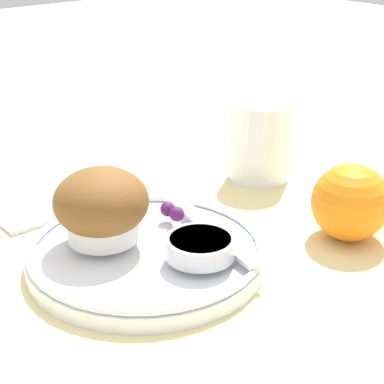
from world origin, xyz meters
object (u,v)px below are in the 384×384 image
Objects in this scene: butter_knife at (209,228)px; orange_fruit at (350,202)px; muffin at (101,206)px; juice_glass at (260,141)px.

orange_fruit reaches higher than butter_knife.
butter_knife is at bearing 59.42° from muffin.
orange_fruit is at bearing -15.09° from juice_glass.
muffin is 0.92× the size of juice_glass.
orange_fruit is 0.16m from juice_glass.
juice_glass is (-0.16, 0.04, 0.01)m from orange_fruit.
orange_fruit is 0.81× the size of juice_glass.
juice_glass reaches higher than butter_knife.
juice_glass is at bearing 131.61° from butter_knife.
juice_glass is at bearing 99.68° from muffin.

